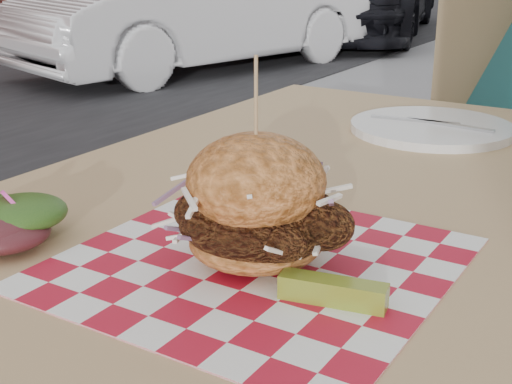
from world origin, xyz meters
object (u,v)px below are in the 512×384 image
(sandwich, at_px, (256,208))
(patio_table, at_px, (338,247))
(car_white, at_px, (200,6))
(patio_chair, at_px, (494,160))

(sandwich, bearing_deg, patio_table, 95.68)
(car_white, xyz_separation_m, sandwich, (3.37, -4.52, 0.27))
(car_white, height_order, patio_table, car_white)
(car_white, relative_size, patio_chair, 3.46)
(car_white, distance_m, patio_chair, 4.72)
(car_white, relative_size, patio_table, 2.74)
(patio_table, height_order, patio_chair, patio_chair)
(patio_table, relative_size, patio_chair, 1.26)
(car_white, height_order, sandwich, car_white)
(car_white, xyz_separation_m, patio_chair, (3.32, -3.35, 0.01))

